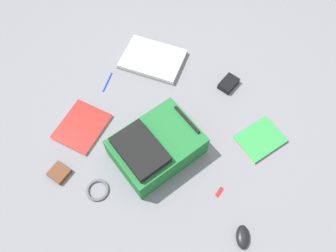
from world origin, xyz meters
The scene contains 11 objects.
ground_plane centered at (0.00, 0.00, 0.00)m, with size 3.63×3.63×0.00m, color slate.
backpack centered at (0.03, 0.17, 0.08)m, with size 0.46×0.50×0.18m.
laptop centered at (0.29, -0.37, 0.02)m, with size 0.36×0.27×0.03m.
book_comic centered at (-0.43, -0.12, 0.01)m, with size 0.27×0.29×0.02m.
book_manual centered at (0.45, 0.18, 0.01)m, with size 0.24×0.27×0.02m.
computer_mouse centered at (-0.49, 0.39, 0.02)m, with size 0.06×0.10×0.03m, color black.
cable_coil centered at (0.21, 0.45, 0.01)m, with size 0.11×0.11×0.01m, color #4C4C51.
power_brick centered at (-0.18, -0.38, 0.02)m, with size 0.08×0.11×0.03m, color black.
pen_black centered at (0.46, -0.13, 0.00)m, with size 0.01×0.01×0.13m, color #1933B2.
earbud_pouch centered at (0.42, 0.45, 0.01)m, with size 0.09×0.09×0.03m, color #59331E.
usb_stick centered at (-0.33, 0.23, 0.00)m, with size 0.02×0.05×0.01m, color #B21919.
Camera 1 is at (-0.29, 0.75, 1.55)m, focal length 35.56 mm.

